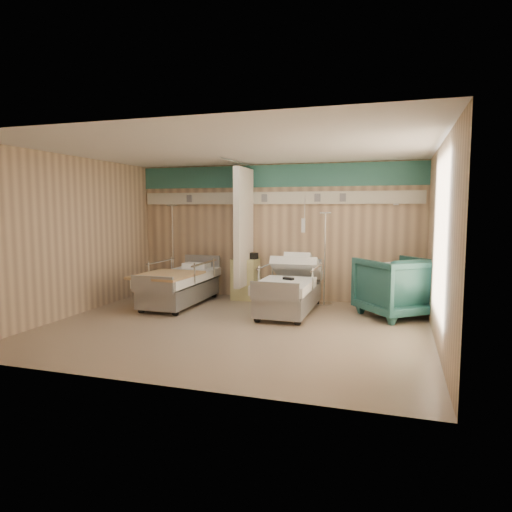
# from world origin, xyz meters

# --- Properties ---
(ground) EXTENTS (6.00, 5.00, 0.00)m
(ground) POSITION_xyz_m (0.00, 0.00, 0.00)
(ground) COLOR gray
(ground) RESTS_ON ground
(room_walls) EXTENTS (6.04, 5.04, 2.82)m
(room_walls) POSITION_xyz_m (-0.03, 0.25, 1.86)
(room_walls) COLOR tan
(room_walls) RESTS_ON ground
(bed_right) EXTENTS (1.00, 2.16, 0.63)m
(bed_right) POSITION_xyz_m (0.60, 1.30, 0.32)
(bed_right) COLOR white
(bed_right) RESTS_ON ground
(bed_left) EXTENTS (1.00, 2.16, 0.63)m
(bed_left) POSITION_xyz_m (-1.60, 1.30, 0.32)
(bed_left) COLOR white
(bed_left) RESTS_ON ground
(bedside_cabinet) EXTENTS (0.50, 0.48, 0.85)m
(bedside_cabinet) POSITION_xyz_m (-0.55, 2.20, 0.42)
(bedside_cabinet) COLOR #D5CF85
(bedside_cabinet) RESTS_ON ground
(visitor_armchair) EXTENTS (1.60, 1.60, 1.05)m
(visitor_armchair) POSITION_xyz_m (2.45, 1.51, 0.53)
(visitor_armchair) COLOR #20514D
(visitor_armchair) RESTS_ON ground
(waffle_blanket) EXTENTS (0.77, 0.77, 0.07)m
(waffle_blanket) POSITION_xyz_m (2.45, 1.51, 1.08)
(waffle_blanket) COLOR white
(waffle_blanket) RESTS_ON visitor_armchair
(iv_stand_right) EXTENTS (0.32, 0.32, 1.81)m
(iv_stand_right) POSITION_xyz_m (1.10, 2.16, 0.37)
(iv_stand_right) COLOR silver
(iv_stand_right) RESTS_ON ground
(iv_stand_left) EXTENTS (0.35, 0.35, 1.96)m
(iv_stand_left) POSITION_xyz_m (-2.17, 2.11, 0.40)
(iv_stand_left) COLOR silver
(iv_stand_left) RESTS_ON ground
(call_remote) EXTENTS (0.21, 0.15, 0.04)m
(call_remote) POSITION_xyz_m (0.62, 1.09, 0.65)
(call_remote) COLOR black
(call_remote) RESTS_ON bed_right
(tan_blanket) EXTENTS (1.06, 1.30, 0.04)m
(tan_blanket) POSITION_xyz_m (-1.64, 0.84, 0.65)
(tan_blanket) COLOR tan
(tan_blanket) RESTS_ON bed_left
(toiletry_bag) EXTENTS (0.28, 0.22, 0.13)m
(toiletry_bag) POSITION_xyz_m (-0.42, 2.22, 0.91)
(toiletry_bag) COLOR black
(toiletry_bag) RESTS_ON bedside_cabinet
(white_cup) EXTENTS (0.13, 0.13, 0.14)m
(white_cup) POSITION_xyz_m (-0.67, 2.20, 0.92)
(white_cup) COLOR white
(white_cup) RESTS_ON bedside_cabinet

